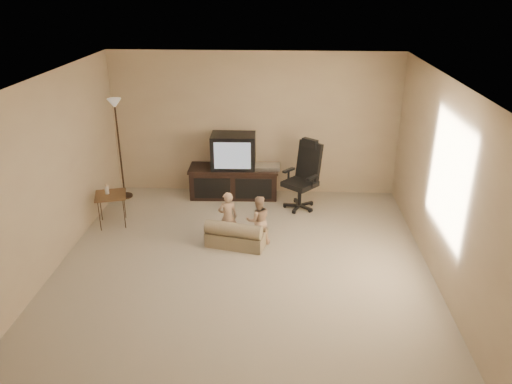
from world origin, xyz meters
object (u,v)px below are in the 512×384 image
toddler_left (228,217)px  toddler_right (258,220)px  child_sofa (236,235)px  tv_stand (234,171)px  office_chair (303,184)px  side_table (110,195)px  floor_lamp (117,127)px

toddler_left → toddler_right: size_ratio=1.05×
child_sofa → toddler_right: (0.32, 0.10, 0.21)m
tv_stand → toddler_right: (0.52, -1.73, -0.10)m
toddler_right → tv_stand: bearing=-87.2°
office_chair → toddler_right: 1.47m
side_table → toddler_right: (2.33, -0.49, -0.12)m
office_chair → toddler_right: (-0.68, -1.30, -0.05)m
side_table → toddler_left: bearing=-13.6°
floor_lamp → toddler_right: size_ratio=2.37×
tv_stand → toddler_left: bearing=-89.4°
floor_lamp → toddler_left: (2.03, -1.53, -0.90)m
side_table → floor_lamp: floor_lamp is taller
floor_lamp → child_sofa: (2.15, -1.65, -1.12)m
toddler_left → floor_lamp: bearing=-54.1°
tv_stand → floor_lamp: (-1.95, -0.17, 0.82)m
tv_stand → child_sofa: tv_stand is taller
floor_lamp → child_sofa: bearing=-37.6°
office_chair → child_sofa: (-1.00, -1.40, -0.26)m
office_chair → child_sofa: bearing=-85.3°
tv_stand → side_table: size_ratio=2.32×
child_sofa → toddler_left: (-0.13, 0.13, 0.23)m
floor_lamp → child_sofa: floor_lamp is taller
side_table → child_sofa: (2.01, -0.58, -0.33)m
tv_stand → side_table: 2.19m
tv_stand → side_table: (-1.81, -1.24, 0.02)m
toddler_right → child_sofa: bearing=2.8°
floor_lamp → side_table: bearing=-82.3°
tv_stand → floor_lamp: floor_lamp is taller
tv_stand → toddler_left: 1.70m
office_chair → tv_stand: bearing=-159.2°
side_table → toddler_right: toddler_right is taller
toddler_left → toddler_right: 0.45m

